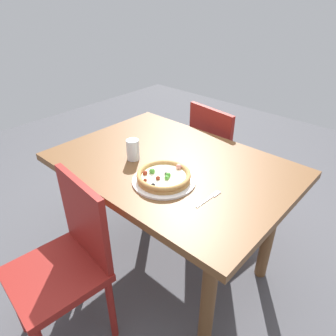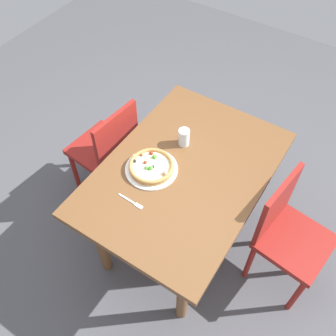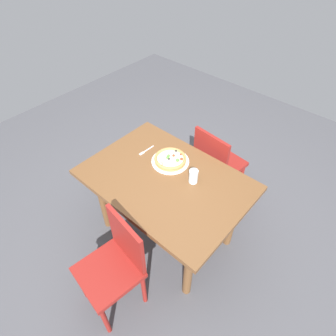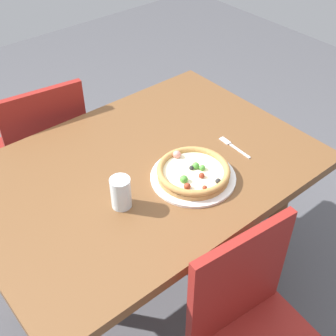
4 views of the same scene
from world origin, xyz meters
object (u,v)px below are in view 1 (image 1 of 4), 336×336
fork (210,198)px  drinking_glass (133,150)px  plate (164,181)px  pizza (164,176)px  dining_table (172,179)px  chair_near (67,261)px  chair_far (219,156)px

fork → drinking_glass: drinking_glass is taller
fork → plate: bearing=101.9°
pizza → fork: pizza is taller
dining_table → chair_near: bearing=-95.2°
dining_table → pizza: (0.10, -0.17, 0.14)m
chair_near → drinking_glass: 0.65m
dining_table → chair_far: (-0.12, 0.67, -0.16)m
dining_table → chair_near: 0.69m
drinking_glass → dining_table: bearing=32.5°
chair_far → plate: chair_far is taller
chair_near → dining_table: bearing=-89.4°
chair_near → plate: bearing=-102.0°
chair_far → plate: bearing=-67.7°
dining_table → fork: (0.35, -0.13, 0.11)m
chair_near → fork: chair_near is taller
plate → fork: plate is taller
chair_near → chair_far: (-0.06, 1.33, 0.00)m
chair_near → pizza: size_ratio=3.32×
pizza → drinking_glass: drinking_glass is taller
dining_table → plate: plate is taller
chair_near → chair_far: size_ratio=1.00×
drinking_glass → fork: bearing=-1.2°
plate → chair_near: bearing=-107.7°
fork → dining_table: bearing=72.3°
chair_far → plate: 0.91m
chair_far → pizza: 0.91m
chair_far → plate: size_ratio=2.84×
plate → drinking_glass: drinking_glass is taller
pizza → fork: 0.26m
plate → drinking_glass: 0.29m
dining_table → chair_far: 0.70m
chair_far → pizza: chair_far is taller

